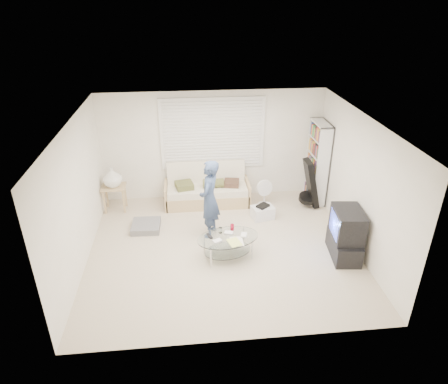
{
  "coord_description": "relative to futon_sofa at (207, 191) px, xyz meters",
  "views": [
    {
      "loc": [
        -0.63,
        -6.27,
        4.42
      ],
      "look_at": [
        0.06,
        0.3,
        1.05
      ],
      "focal_mm": 32.0,
      "sensor_mm": 36.0,
      "label": 1
    }
  ],
  "objects": [
    {
      "name": "room_shell",
      "position": [
        0.17,
        -1.39,
        1.32
      ],
      "size": [
        5.02,
        4.52,
        2.51
      ],
      "color": "silver",
      "rests_on": "ground"
    },
    {
      "name": "bookshelf",
      "position": [
        2.49,
        -0.1,
        0.63
      ],
      "size": [
        0.29,
        0.79,
        1.87
      ],
      "color": "white",
      "rests_on": "ground"
    },
    {
      "name": "tv_unit",
      "position": [
        2.37,
        -2.31,
        0.15
      ],
      "size": [
        0.56,
        0.91,
        0.95
      ],
      "color": "black",
      "rests_on": "ground"
    },
    {
      "name": "ground",
      "position": [
        0.17,
        -1.87,
        -0.31
      ],
      "size": [
        5.0,
        5.0,
        0.0
      ],
      "primitive_type": "plane",
      "color": "#B5A28C",
      "rests_on": "ground"
    },
    {
      "name": "side_table",
      "position": [
        -2.05,
        -0.12,
        0.45
      ],
      "size": [
        0.51,
        0.41,
        1.02
      ],
      "color": "tan",
      "rests_on": "ground"
    },
    {
      "name": "floor_fan",
      "position": [
        1.28,
        -0.23,
        0.06
      ],
      "size": [
        0.39,
        0.25,
        0.63
      ],
      "color": "white",
      "rests_on": "ground"
    },
    {
      "name": "storage_bin",
      "position": [
        1.14,
        -0.82,
        -0.16
      ],
      "size": [
        0.52,
        0.42,
        0.32
      ],
      "color": "white",
      "rests_on": "ground"
    },
    {
      "name": "grey_floor_pillow",
      "position": [
        -1.33,
        -1.01,
        -0.24
      ],
      "size": [
        0.59,
        0.59,
        0.13
      ],
      "primitive_type": "cube",
      "rotation": [
        0.0,
        0.0,
        -0.04
      ],
      "color": "slate",
      "rests_on": "ground"
    },
    {
      "name": "window_blinds",
      "position": [
        0.17,
        0.33,
        1.24
      ],
      "size": [
        2.32,
        0.08,
        1.62
      ],
      "color": "silver",
      "rests_on": "ground"
    },
    {
      "name": "standing_person",
      "position": [
        -0.03,
        -1.35,
        0.49
      ],
      "size": [
        0.55,
        0.68,
        1.6
      ],
      "primitive_type": "imported",
      "rotation": [
        0.0,
        0.0,
        -1.91
      ],
      "color": "#314565",
      "rests_on": "ground"
    },
    {
      "name": "futon_sofa",
      "position": [
        0.0,
        0.0,
        0.0
      ],
      "size": [
        1.91,
        0.77,
        0.93
      ],
      "color": "tan",
      "rests_on": "ground"
    },
    {
      "name": "coffee_table",
      "position": [
        0.24,
        -2.12,
        0.03
      ],
      "size": [
        1.26,
        0.94,
        0.54
      ],
      "color": "silver",
      "rests_on": "ground"
    },
    {
      "name": "guitar_case",
      "position": [
        2.28,
        -0.42,
        0.19
      ],
      "size": [
        0.43,
        0.41,
        1.11
      ],
      "color": "black",
      "rests_on": "ground"
    }
  ]
}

